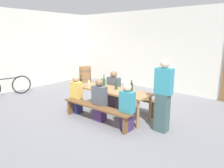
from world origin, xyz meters
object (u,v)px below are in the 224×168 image
(wine_glass_0, at_px, (89,83))
(seated_guest_near_2, at_px, (127,108))
(wine_bottle_4, at_px, (102,85))
(seated_guest_near_0, at_px, (76,95))
(standing_host, at_px, (163,97))
(seated_guest_near_1, at_px, (99,101))
(seated_guest_far_0, at_px, (114,90))
(wine_glass_1, at_px, (89,81))
(wine_barrel, at_px, (85,74))
(wine_bottle_3, at_px, (81,82))
(tasting_table, at_px, (112,92))
(wine_bottle_2, at_px, (104,82))
(wine_bottle_0, at_px, (131,87))
(wine_bottle_1, at_px, (116,85))
(bench_far, at_px, (126,98))
(bench_near, at_px, (96,109))
(parked_bicycle_0, at_px, (6,86))

(wine_glass_0, xyz_separation_m, seated_guest_near_2, (1.56, -0.30, -0.32))
(wine_bottle_4, distance_m, seated_guest_near_0, 0.82)
(wine_bottle_4, relative_size, standing_host, 0.18)
(seated_guest_near_1, xyz_separation_m, seated_guest_far_0, (-0.34, 1.00, 0.02))
(seated_guest_near_0, bearing_deg, wine_bottle_4, -63.39)
(wine_glass_1, bearing_deg, wine_barrel, 138.56)
(wine_bottle_3, height_order, seated_guest_near_0, seated_guest_near_0)
(tasting_table, relative_size, wine_barrel, 2.96)
(wine_bottle_2, relative_size, seated_guest_near_2, 0.28)
(seated_guest_near_2, bearing_deg, wine_glass_0, 79.11)
(wine_bottle_0, distance_m, seated_guest_near_1, 0.92)
(wine_bottle_2, bearing_deg, wine_glass_1, -161.03)
(wine_glass_0, height_order, seated_guest_far_0, seated_guest_far_0)
(wine_bottle_2, height_order, seated_guest_near_1, seated_guest_near_1)
(wine_bottle_1, bearing_deg, wine_bottle_2, 168.05)
(seated_guest_far_0, relative_size, wine_barrel, 1.55)
(tasting_table, distance_m, wine_glass_0, 0.75)
(bench_far, height_order, wine_bottle_0, wine_bottle_0)
(wine_glass_1, distance_m, seated_guest_near_2, 1.90)
(wine_bottle_3, height_order, seated_guest_near_1, seated_guest_near_1)
(seated_guest_near_2, distance_m, seated_guest_far_0, 1.58)
(seated_guest_near_1, bearing_deg, seated_guest_near_0, 90.00)
(wine_barrel, bearing_deg, seated_guest_near_2, -33.13)
(standing_host, bearing_deg, wine_bottle_2, -6.50)
(wine_bottle_4, bearing_deg, wine_bottle_2, 123.59)
(wine_bottle_4, relative_size, wine_glass_0, 1.84)
(wine_bottle_2, xyz_separation_m, wine_glass_0, (-0.23, -0.39, -0.00))
(wine_bottle_4, distance_m, seated_guest_far_0, 0.74)
(tasting_table, height_order, bench_near, tasting_table)
(seated_guest_near_0, bearing_deg, wine_bottle_0, -65.17)
(wine_bottle_1, bearing_deg, bench_near, -97.14)
(wine_bottle_0, height_order, wine_bottle_1, wine_bottle_0)
(wine_bottle_0, distance_m, wine_glass_0, 1.28)
(seated_guest_near_2, height_order, parked_bicycle_0, seated_guest_near_2)
(wine_bottle_3, bearing_deg, wine_glass_1, 87.26)
(bench_far, relative_size, wine_bottle_1, 7.46)
(bench_near, xyz_separation_m, wine_glass_0, (-0.69, 0.45, 0.50))
(seated_guest_far_0, bearing_deg, bench_near, 16.77)
(wine_glass_0, distance_m, seated_guest_near_2, 1.62)
(bench_near, xyz_separation_m, wine_glass_1, (-0.93, 0.68, 0.50))
(wine_glass_1, height_order, parked_bicycle_0, wine_glass_1)
(wine_bottle_0, bearing_deg, standing_host, -11.31)
(wine_bottle_2, distance_m, wine_barrel, 4.01)
(seated_guest_near_2, distance_m, parked_bicycle_0, 5.10)
(wine_bottle_2, height_order, seated_guest_far_0, seated_guest_far_0)
(wine_bottle_2, distance_m, seated_guest_near_0, 0.89)
(wine_bottle_1, xyz_separation_m, wine_barrel, (-3.80, 2.41, -0.48))
(seated_guest_near_1, bearing_deg, wine_bottle_4, 32.96)
(parked_bicycle_0, bearing_deg, wine_bottle_3, -66.88)
(tasting_table, xyz_separation_m, wine_glass_0, (-0.69, -0.20, 0.19))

